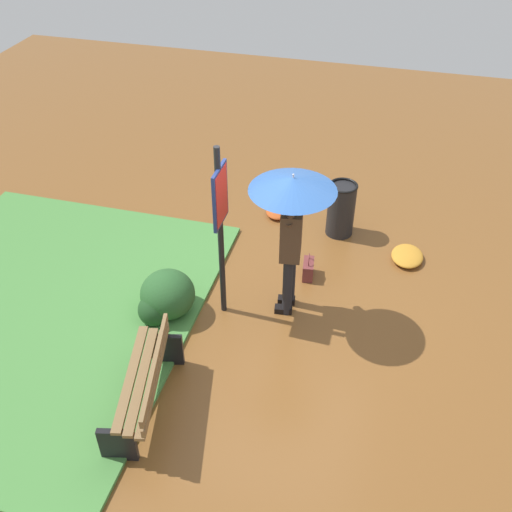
{
  "coord_description": "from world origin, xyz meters",
  "views": [
    {
      "loc": [
        5.2,
        1.08,
        5.15
      ],
      "look_at": [
        -0.07,
        -0.32,
        0.85
      ],
      "focal_mm": 41.16,
      "sensor_mm": 36.0,
      "label": 1
    }
  ],
  "objects_px": {
    "park_bench": "(146,383)",
    "trash_bin": "(341,209)",
    "person_with_umbrella": "(292,210)",
    "handbag": "(308,269)",
    "info_sign_post": "(220,215)"
  },
  "relations": [
    {
      "from": "park_bench",
      "to": "trash_bin",
      "type": "bearing_deg",
      "value": 158.32
    },
    {
      "from": "park_bench",
      "to": "trash_bin",
      "type": "xyz_separation_m",
      "value": [
        -3.69,
        1.47,
        0.02
      ]
    },
    {
      "from": "person_with_umbrella",
      "to": "handbag",
      "type": "height_order",
      "value": "person_with_umbrella"
    },
    {
      "from": "info_sign_post",
      "to": "handbag",
      "type": "relative_size",
      "value": 6.22
    },
    {
      "from": "person_with_umbrella",
      "to": "trash_bin",
      "type": "height_order",
      "value": "person_with_umbrella"
    },
    {
      "from": "info_sign_post",
      "to": "trash_bin",
      "type": "xyz_separation_m",
      "value": [
        -2.03,
        1.15,
        -1.03
      ]
    },
    {
      "from": "info_sign_post",
      "to": "handbag",
      "type": "xyz_separation_m",
      "value": [
        -0.92,
        0.9,
        -1.32
      ]
    },
    {
      "from": "handbag",
      "to": "park_bench",
      "type": "relative_size",
      "value": 0.26
    },
    {
      "from": "handbag",
      "to": "trash_bin",
      "type": "xyz_separation_m",
      "value": [
        -1.11,
        0.25,
        0.29
      ]
    },
    {
      "from": "handbag",
      "to": "park_bench",
      "type": "bearing_deg",
      "value": -25.21
    },
    {
      "from": "info_sign_post",
      "to": "park_bench",
      "type": "bearing_deg",
      "value": -10.8
    },
    {
      "from": "park_bench",
      "to": "trash_bin",
      "type": "distance_m",
      "value": 3.97
    },
    {
      "from": "info_sign_post",
      "to": "handbag",
      "type": "distance_m",
      "value": 1.84
    },
    {
      "from": "handbag",
      "to": "park_bench",
      "type": "height_order",
      "value": "park_bench"
    },
    {
      "from": "info_sign_post",
      "to": "park_bench",
      "type": "xyz_separation_m",
      "value": [
        1.66,
        -0.32,
        -1.04
      ]
    }
  ]
}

